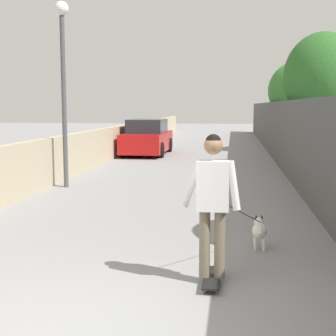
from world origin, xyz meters
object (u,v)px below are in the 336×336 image
Objects in this scene: skateboard at (212,278)px; dog at (259,230)px; tree_right_mid at (303,91)px; tree_right_far at (322,78)px; car_near at (147,138)px; lamp_post at (63,63)px; person_skateboarder at (213,194)px.

skateboard is 0.42× the size of dog.
tree_right_mid is 6.01m from tree_right_far.
tree_right_mid is 5.29× the size of skateboard.
tree_right_far reaches higher than car_near.
tree_right_mid is at bearing -72.66° from car_near.
tree_right_mid is at bearing -34.38° from lamp_post.
tree_right_far is 12.00m from person_skateboarder.
tree_right_far is at bearing -15.51° from person_skateboarder.
lamp_post reaches higher than skateboard.
tree_right_far is (-6.00, 0.22, 0.23)m from tree_right_mid.
tree_right_mid is at bearing -10.99° from skateboard.
tree_right_mid is 0.93× the size of tree_right_far.
person_skateboarder is 0.40× the size of car_near.
skateboard is (-6.47, -4.10, -3.13)m from lamp_post.
lamp_post is at bearing 145.62° from tree_right_mid.
tree_right_mid is 13.25m from lamp_post.
tree_right_far is 12.20m from skateboard.
tree_right_far is at bearing -120.01° from car_near.
tree_right_far is at bearing -55.82° from lamp_post.
lamp_post is at bearing 32.38° from skateboard.
person_skateboarder is 0.91× the size of dog.
tree_right_mid is at bearing -9.83° from dog.
lamp_post reaches higher than tree_right_mid.
car_near reaches higher than skateboard.
dog is (-4.88, -4.74, -2.92)m from lamp_post.
person_skateboarder reaches higher than dog.
dog is (-9.82, 2.53, -2.77)m from tree_right_far.
tree_right_mid is 16.25m from dog.
person_skateboarder reaches higher than skateboard.
car_near is (13.67, 4.14, 0.44)m from dog.
car_near is at bearing 107.34° from tree_right_mid.
lamp_post reaches higher than person_skateboarder.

